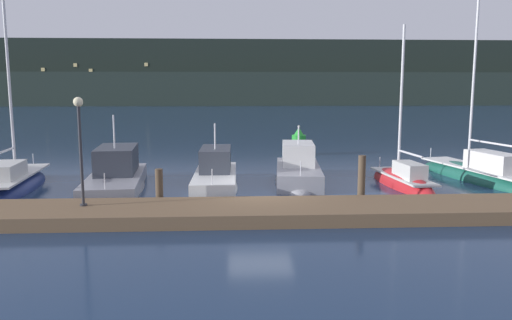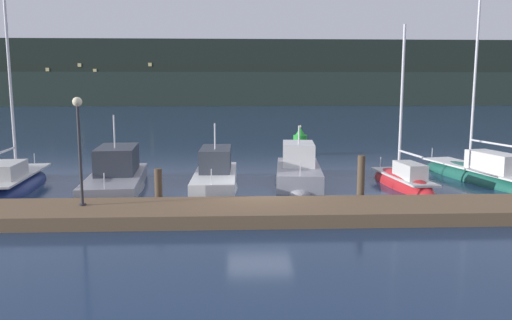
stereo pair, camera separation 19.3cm
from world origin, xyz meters
name	(u,v)px [view 1 (the left image)]	position (x,y,z in m)	size (l,w,h in m)	color
ground_plane	(260,203)	(0.00, 0.00, 0.00)	(400.00, 400.00, 0.00)	#192D4C
dock	(264,212)	(0.00, -2.24, 0.23)	(46.12, 2.80, 0.45)	brown
mooring_pile_2	(159,188)	(-3.77, -0.59, 0.73)	(0.28, 0.28, 1.46)	#4C3D2D
mooring_pile_3	(361,180)	(3.77, -0.59, 0.95)	(0.28, 0.28, 1.90)	#4C3D2D
sailboat_berth_3	(12,186)	(-10.65, 3.04, 0.15)	(2.71, 7.34, 11.26)	navy
motorboat_berth_4	(116,182)	(-6.17, 3.10, 0.30)	(3.07, 7.35, 3.76)	gray
motorboat_berth_5	(215,181)	(-1.80, 2.90, 0.31)	(2.04, 6.48, 3.35)	white
motorboat_berth_6	(298,175)	(2.03, 4.13, 0.32)	(2.74, 6.27, 3.17)	gray
sailboat_berth_7	(403,184)	(6.58, 2.85, 0.11)	(1.90, 5.78, 7.84)	red
sailboat_berth_8	(478,177)	(10.73, 4.18, 0.16)	(3.44, 8.68, 11.86)	#195647
channel_buoy	(299,144)	(3.34, 13.35, 0.72)	(1.36, 1.36, 1.94)	green
dock_lamppost	(80,133)	(-6.13, -2.00, 2.92)	(0.32, 0.32, 3.66)	#2D2D33
hillside_backdrop	(234,75)	(0.02, 107.39, 7.09)	(240.00, 23.00, 15.40)	#1E2823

